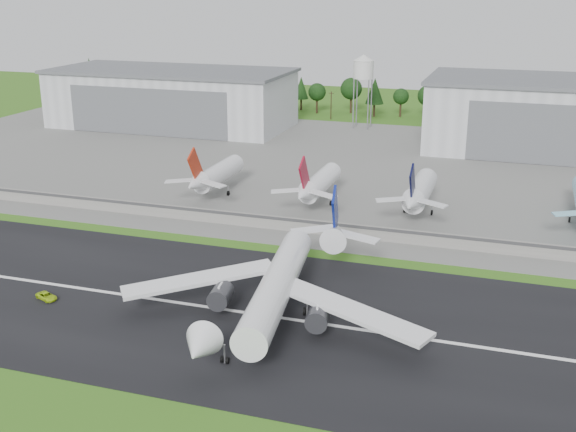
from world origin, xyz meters
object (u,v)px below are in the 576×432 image
(parked_jet_red_b, at_px, (317,185))
(parked_jet_navy, at_px, (418,193))
(main_airliner, at_px, (276,294))
(ground_vehicle, at_px, (47,296))
(parked_jet_red_a, at_px, (214,175))

(parked_jet_red_b, xyz_separation_m, parked_jet_navy, (26.73, 0.04, 0.21))
(main_airliner, xyz_separation_m, parked_jet_red_b, (-11.78, 66.96, 1.09))
(main_airliner, xyz_separation_m, ground_vehicle, (-43.68, -6.01, -4.14))
(parked_jet_red_b, distance_m, parked_jet_navy, 26.73)
(ground_vehicle, xyz_separation_m, parked_jet_navy, (58.62, 73.01, 5.44))
(main_airliner, distance_m, parked_jet_red_a, 78.73)
(parked_jet_red_b, bearing_deg, parked_jet_red_a, 179.98)
(ground_vehicle, bearing_deg, main_airliner, -60.61)
(parked_jet_red_b, bearing_deg, parked_jet_navy, 0.08)
(ground_vehicle, height_order, parked_jet_red_a, parked_jet_red_a)
(ground_vehicle, distance_m, parked_jet_red_a, 73.21)
(parked_jet_red_a, bearing_deg, parked_jet_navy, 0.03)
(ground_vehicle, distance_m, parked_jet_red_b, 79.81)
(parked_jet_red_a, relative_size, parked_jet_red_b, 1.00)
(parked_jet_red_a, distance_m, parked_jet_navy, 56.33)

